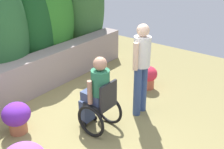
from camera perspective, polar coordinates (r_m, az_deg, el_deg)
ground_plane at (r=4.76m, az=-7.26°, el=-12.52°), size 10.11×10.11×0.00m
stone_retaining_wall at (r=5.80m, az=-20.32°, el=-2.09°), size 6.63×0.42×0.79m
person_in_wheelchair at (r=4.60m, az=-2.85°, el=-4.53°), size 0.53×0.66×1.33m
person_standing_companion at (r=4.92m, az=6.03°, el=2.16°), size 0.49×0.30×1.70m
flower_pot_purple_near at (r=4.92m, az=-18.87°, el=-8.11°), size 0.47×0.47×0.55m
flower_pot_small_foreground at (r=6.12m, az=7.44°, el=-0.35°), size 0.38×0.38×0.51m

